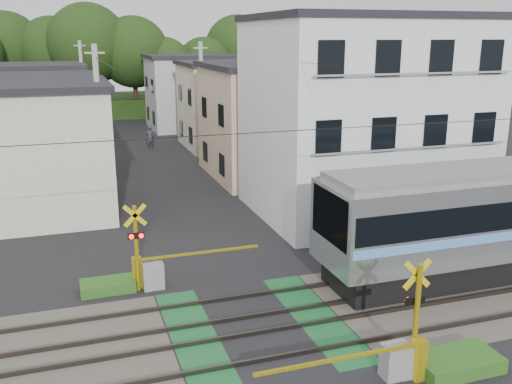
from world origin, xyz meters
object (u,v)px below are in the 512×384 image
object	(u,v)px
apartment_block	(363,116)
crossing_signal_far	(150,269)
crossing_signal_near	(401,352)
pedestrian	(150,137)

from	to	relation	value
apartment_block	crossing_signal_far	bearing A→B (deg)	-152.22
crossing_signal_near	pedestrian	xyz separation A→B (m)	(-1.58, 32.18, 0.20)
apartment_block	crossing_signal_near	bearing A→B (deg)	-114.22
crossing_signal_near	apartment_block	bearing A→B (deg)	65.78
apartment_block	pedestrian	distance (m)	20.80
crossing_signal_near	apartment_block	size ratio (longest dim) A/B	0.46
crossing_signal_near	apartment_block	distance (m)	14.95
pedestrian	apartment_block	bearing A→B (deg)	106.40
crossing_signal_near	pedestrian	world-z (taller)	crossing_signal_near
crossing_signal_near	pedestrian	distance (m)	32.22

